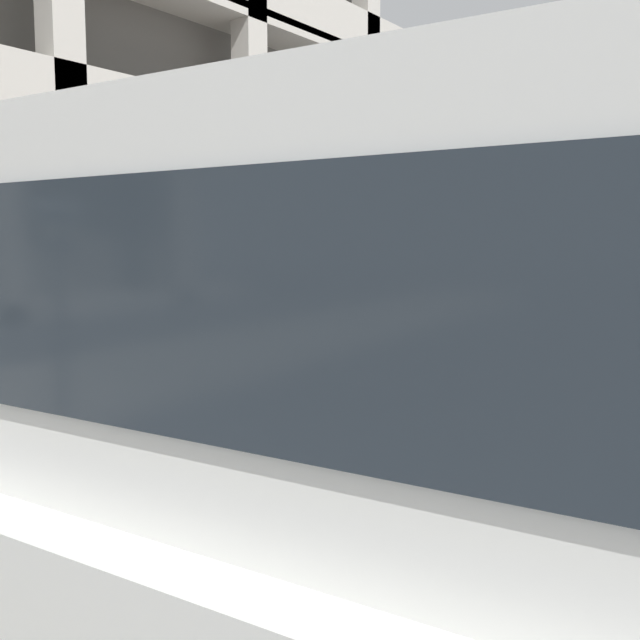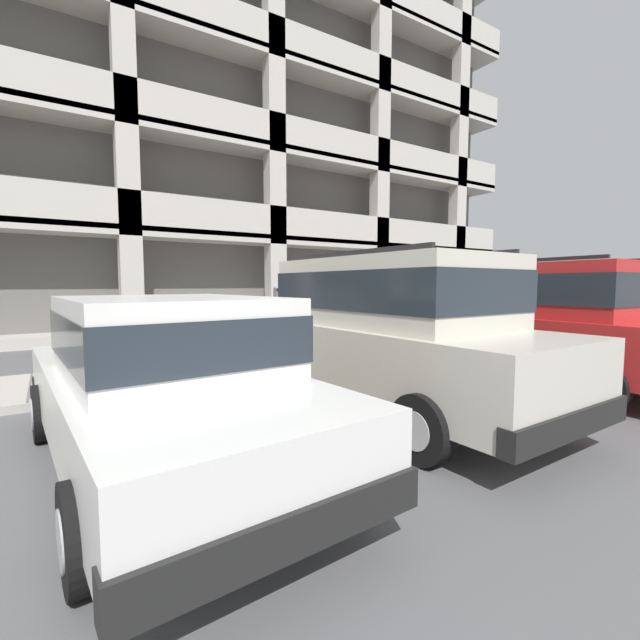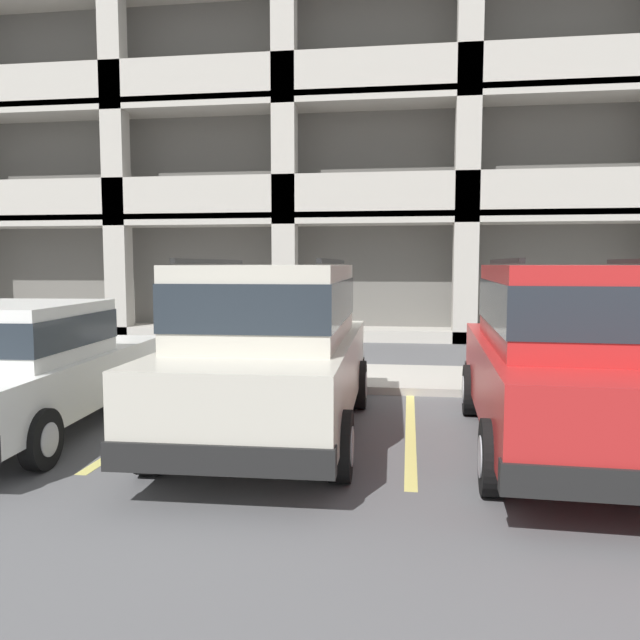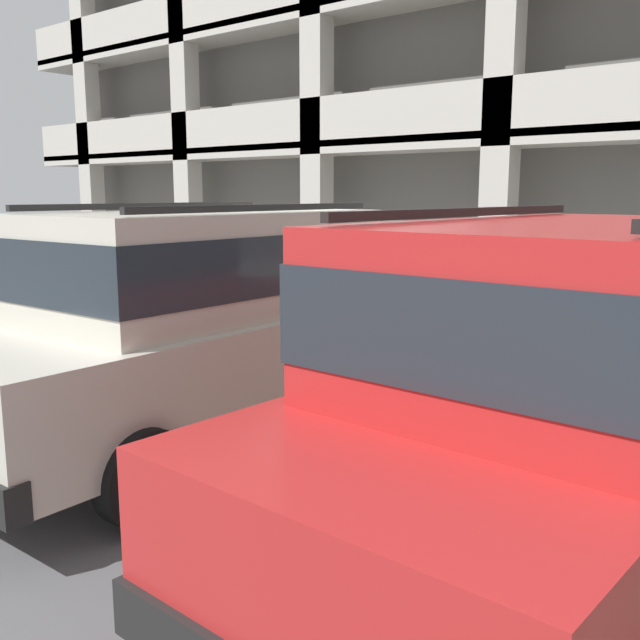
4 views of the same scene
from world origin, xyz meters
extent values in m
cube|color=#565659|center=(0.00, 0.00, -0.05)|extent=(80.00, 80.00, 0.10)
cube|color=#ADA89E|center=(0.00, 1.30, 0.06)|extent=(40.00, 2.20, 0.12)
cube|color=#606060|center=(-8.00, 1.30, 0.12)|extent=(0.03, 2.16, 0.00)
cube|color=#606060|center=(-4.00, 1.30, 0.12)|extent=(0.03, 2.16, 0.00)
cube|color=#606060|center=(0.00, 1.30, 0.12)|extent=(0.03, 2.16, 0.00)
cube|color=#DBD16B|center=(-4.63, -1.40, 0.00)|extent=(0.12, 4.80, 0.01)
cube|color=#DBD16B|center=(-1.54, -1.40, 0.00)|extent=(0.12, 4.80, 0.01)
cube|color=#DBD16B|center=(1.54, -1.40, 0.00)|extent=(0.12, 4.80, 0.01)
cube|color=beige|center=(-0.03, -2.18, 0.73)|extent=(1.95, 4.74, 0.80)
cube|color=beige|center=(-0.03, -2.23, 1.55)|extent=(1.69, 2.95, 0.84)
cube|color=#232B33|center=(-0.03, -2.23, 1.57)|extent=(1.71, 2.98, 0.46)
cube|color=black|center=(-0.09, 0.13, 0.45)|extent=(1.88, 0.20, 0.24)
cube|color=silver|center=(0.48, 0.19, 0.81)|extent=(0.24, 0.04, 0.14)
cube|color=silver|center=(-0.66, 0.17, 0.81)|extent=(0.24, 0.04, 0.14)
cylinder|color=black|center=(0.84, -0.70, 0.33)|extent=(0.22, 0.66, 0.66)
cylinder|color=#B2B2B7|center=(0.84, -0.70, 0.33)|extent=(0.23, 0.37, 0.36)
cylinder|color=black|center=(-0.97, -0.74, 0.33)|extent=(0.22, 0.66, 0.66)
cylinder|color=#B2B2B7|center=(-0.97, -0.74, 0.33)|extent=(0.23, 0.37, 0.36)
cylinder|color=black|center=(0.90, -3.61, 0.33)|extent=(0.22, 0.66, 0.66)
cylinder|color=#B2B2B7|center=(0.90, -3.61, 0.33)|extent=(0.23, 0.37, 0.36)
cube|color=black|center=(0.66, -2.21, 2.01)|extent=(0.11, 2.62, 0.05)
cube|color=black|center=(-0.72, -2.25, 2.01)|extent=(0.11, 2.62, 0.05)
cube|color=silver|center=(-2.91, -2.40, 0.60)|extent=(1.99, 4.51, 0.60)
cube|color=black|center=(-3.05, -0.25, 0.42)|extent=(1.74, 0.28, 0.24)
cube|color=silver|center=(-2.53, -0.16, 0.66)|extent=(0.24, 0.05, 0.14)
cube|color=silver|center=(-3.58, -0.23, 0.66)|extent=(0.24, 0.05, 0.14)
cylinder|color=black|center=(-2.17, -0.98, 0.30)|extent=(0.20, 0.61, 0.60)
cylinder|color=#B2B2B7|center=(-2.17, -0.98, 0.30)|extent=(0.20, 0.34, 0.33)
cylinder|color=black|center=(-3.83, -1.10, 0.30)|extent=(0.20, 0.61, 0.60)
cylinder|color=#B2B2B7|center=(-3.83, -1.10, 0.30)|extent=(0.20, 0.34, 0.33)
cube|color=red|center=(3.18, -2.34, 0.73)|extent=(2.00, 4.76, 0.80)
cube|color=red|center=(3.18, -2.39, 1.55)|extent=(1.72, 2.97, 0.84)
cube|color=#232B33|center=(3.18, -2.39, 1.57)|extent=(1.74, 2.99, 0.46)
cube|color=silver|center=(2.69, 0.04, 0.81)|extent=(0.24, 0.04, 0.14)
cylinder|color=black|center=(2.33, -0.85, 0.33)|extent=(0.22, 0.67, 0.66)
cylinder|color=#B2B2B7|center=(2.33, -0.85, 0.33)|extent=(0.23, 0.37, 0.36)
cylinder|color=black|center=(2.23, -3.77, 0.33)|extent=(0.22, 0.67, 0.66)
cylinder|color=#B2B2B7|center=(2.23, -3.77, 0.33)|extent=(0.23, 0.37, 0.36)
cube|color=black|center=(2.49, -2.37, 2.01)|extent=(0.14, 2.62, 0.05)
cylinder|color=#595B60|center=(-0.20, 0.35, 0.71)|extent=(0.07, 0.07, 1.18)
cube|color=#595B60|center=(-0.20, 0.35, 1.33)|extent=(0.28, 0.06, 0.06)
cube|color=#515459|center=(-0.30, 0.35, 1.47)|extent=(0.15, 0.11, 0.22)
cylinder|color=#8C99A3|center=(-0.30, 0.35, 1.58)|extent=(0.15, 0.11, 0.15)
cube|color=#B7B293|center=(-0.30, 0.29, 1.43)|extent=(0.08, 0.01, 0.08)
cube|color=#515459|center=(-0.10, 0.35, 1.47)|extent=(0.15, 0.11, 0.22)
cylinder|color=#8C99A3|center=(-0.10, 0.35, 1.58)|extent=(0.15, 0.11, 0.15)
cube|color=#B7B293|center=(-0.10, 0.29, 1.43)|extent=(0.08, 0.01, 0.08)
cylinder|color=#47474C|center=(-6.37, 0.34, 0.69)|extent=(0.07, 0.07, 1.14)
cube|color=#47474C|center=(-6.37, 0.34, 1.29)|extent=(0.28, 0.06, 0.06)
cube|color=#424447|center=(-6.47, 0.34, 1.43)|extent=(0.15, 0.11, 0.22)
cylinder|color=#8C99A3|center=(-6.47, 0.34, 1.54)|extent=(0.15, 0.11, 0.15)
cube|color=#B7B293|center=(-6.47, 0.28, 1.39)|extent=(0.08, 0.01, 0.08)
cube|color=#424447|center=(-6.27, 0.34, 1.43)|extent=(0.15, 0.11, 0.22)
cylinder|color=#8C99A3|center=(-6.27, 0.34, 1.54)|extent=(0.15, 0.11, 0.15)
cube|color=#B7B293|center=(-6.27, 0.28, 1.39)|extent=(0.08, 0.01, 0.08)
cube|color=#B7B2A8|center=(-1.68, 11.53, 0.15)|extent=(32.00, 10.00, 0.30)
cube|color=#B7B2A8|center=(-1.68, 11.53, 3.15)|extent=(32.00, 10.00, 0.30)
cube|color=#B7B2A8|center=(-1.68, 6.63, 3.70)|extent=(32.00, 0.20, 1.10)
cube|color=#B7B2A8|center=(-1.68, 11.53, 6.15)|extent=(32.00, 10.00, 0.30)
camera|label=1|loc=(-4.26, -3.69, 1.32)|focal=40.00mm
camera|label=2|loc=(-3.73, -6.36, 1.64)|focal=24.00mm
camera|label=3|loc=(1.50, -9.13, 1.98)|focal=35.00mm
camera|label=4|loc=(4.51, -6.22, 2.12)|focal=40.00mm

